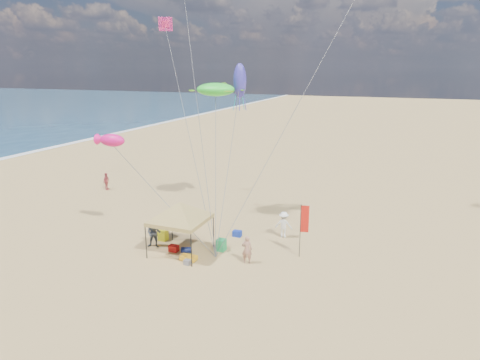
{
  "coord_description": "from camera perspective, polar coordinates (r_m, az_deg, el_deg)",
  "views": [
    {
      "loc": [
        8.94,
        -19.6,
        10.49
      ],
      "look_at": [
        0.0,
        3.0,
        4.0
      ],
      "focal_mm": 31.86,
      "sensor_mm": 36.0,
      "label": 1
    }
  ],
  "objects": [
    {
      "name": "feather_flag",
      "position": [
        24.11,
        8.51,
        -5.62
      ],
      "size": [
        0.47,
        0.14,
        3.13
      ],
      "color": "black",
      "rests_on": "ground"
    },
    {
      "name": "person_near_c",
      "position": [
        27.13,
        5.87,
        -5.96
      ],
      "size": [
        1.14,
        0.7,
        1.7
      ],
      "primitive_type": "imported",
      "rotation": [
        0.0,
        0.0,
        3.21
      ],
      "color": "white",
      "rests_on": "ground"
    },
    {
      "name": "chair_yellow",
      "position": [
        27.15,
        -10.26,
        -7.23
      ],
      "size": [
        0.5,
        0.5,
        0.7
      ],
      "primitive_type": "cube",
      "color": "yellow",
      "rests_on": "ground"
    },
    {
      "name": "turtle_kite",
      "position": [
        29.97,
        -3.29,
        12.0
      ],
      "size": [
        3.35,
        3.05,
        0.91
      ],
      "primitive_type": "ellipsoid",
      "rotation": [
        0.0,
        0.0,
        0.39
      ],
      "color": "#2DE737",
      "rests_on": "ground"
    },
    {
      "name": "person_near_a",
      "position": [
        23.61,
        0.93,
        -9.28
      ],
      "size": [
        0.68,
        0.56,
        1.61
      ],
      "primitive_type": "imported",
      "rotation": [
        0.0,
        0.0,
        3.49
      ],
      "color": "#AA7661",
      "rests_on": "ground"
    },
    {
      "name": "chair_green",
      "position": [
        25.31,
        -2.54,
        -8.68
      ],
      "size": [
        0.5,
        0.5,
        0.7
      ],
      "primitive_type": "cube",
      "color": "#1B974B",
      "rests_on": "ground"
    },
    {
      "name": "crate_grey",
      "position": [
        23.87,
        -7.08,
        -10.86
      ],
      "size": [
        0.34,
        0.3,
        0.28
      ],
      "primitive_type": "cube",
      "color": "slate",
      "rests_on": "ground"
    },
    {
      "name": "canopy_tent",
      "position": [
        24.36,
        -8.09,
        -3.22
      ],
      "size": [
        5.76,
        5.76,
        3.55
      ],
      "color": "black",
      "rests_on": "ground"
    },
    {
      "name": "person_far_a",
      "position": [
        39.08,
        -17.46,
        -0.17
      ],
      "size": [
        0.52,
        0.95,
        1.53
      ],
      "primitive_type": "imported",
      "rotation": [
        0.0,
        0.0,
        1.75
      ],
      "color": "#AC4248",
      "rests_on": "ground"
    },
    {
      "name": "person_near_b",
      "position": [
        26.08,
        -11.47,
        -6.96
      ],
      "size": [
        1.03,
        0.9,
        1.78
      ],
      "primitive_type": "imported",
      "rotation": [
        0.0,
        0.0,
        0.3
      ],
      "color": "#3E4955",
      "rests_on": "ground"
    },
    {
      "name": "cooler_blue",
      "position": [
        27.33,
        -0.38,
        -7.19
      ],
      "size": [
        0.54,
        0.38,
        0.38
      ],
      "primitive_type": "cube",
      "color": "#132DA0",
      "rests_on": "ground"
    },
    {
      "name": "beach_cart",
      "position": [
        24.23,
        -6.88,
        -10.3
      ],
      "size": [
        0.9,
        0.5,
        0.24
      ],
      "primitive_type": "cube",
      "color": "#F6AD1B",
      "rests_on": "ground"
    },
    {
      "name": "squid_kite",
      "position": [
        30.37,
        -0.02,
        13.13
      ],
      "size": [
        1.14,
        1.14,
        2.39
      ],
      "primitive_type": "ellipsoid",
      "rotation": [
        0.0,
        0.0,
        0.29
      ],
      "color": "#3932A7",
      "rests_on": "ground"
    },
    {
      "name": "fish_kite",
      "position": [
        26.55,
        -16.76,
        5.12
      ],
      "size": [
        1.89,
        1.35,
        0.76
      ],
      "primitive_type": "ellipsoid",
      "rotation": [
        0.0,
        0.0,
        0.32
      ],
      "color": "#F2127C",
      "rests_on": "ground"
    },
    {
      "name": "bag_navy",
      "position": [
        25.23,
        -7.19,
        -9.29
      ],
      "size": [
        0.69,
        0.54,
        0.36
      ],
      "primitive_type": "cylinder",
      "rotation": [
        0.0,
        1.57,
        0.35
      ],
      "color": "#0E1740",
      "rests_on": "ground"
    },
    {
      "name": "bag_orange",
      "position": [
        28.97,
        -6.02,
        -5.98
      ],
      "size": [
        0.54,
        0.69,
        0.36
      ],
      "primitive_type": "cylinder",
      "rotation": [
        0.0,
        1.57,
        1.22
      ],
      "color": "#FE420E",
      "rests_on": "ground"
    },
    {
      "name": "stunt_kite_pink",
      "position": [
        35.83,
        -9.95,
        19.88
      ],
      "size": [
        1.2,
        0.94,
        1.0
      ],
      "primitive_type": "cube",
      "rotation": [
        0.44,
        0.0,
        0.47
      ],
      "color": "#D2298E",
      "rests_on": "ground"
    },
    {
      "name": "ground",
      "position": [
        23.96,
        -2.69,
        -11.03
      ],
      "size": [
        280.0,
        280.0,
        0.0
      ],
      "primitive_type": "plane",
      "color": "tan",
      "rests_on": "ground"
    },
    {
      "name": "cooler_red",
      "position": [
        25.54,
        -8.87,
        -9.02
      ],
      "size": [
        0.54,
        0.38,
        0.38
      ],
      "primitive_type": "cube",
      "color": "#B1100E",
      "rests_on": "ground"
    }
  ]
}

